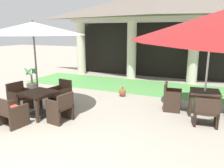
{
  "coord_description": "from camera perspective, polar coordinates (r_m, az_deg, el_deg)",
  "views": [
    {
      "loc": [
        2.26,
        -2.07,
        2.5
      ],
      "look_at": [
        -0.16,
        3.51,
        1.05
      ],
      "focal_mm": 35.9,
      "sensor_mm": 36.0,
      "label": 1
    }
  ],
  "objects": [
    {
      "name": "patio_table_near_foreground",
      "position": [
        7.39,
        22.53,
        -2.45
      ],
      "size": [
        0.93,
        0.93,
        0.72
      ],
      "rotation": [
        0.0,
        0.0,
        0.09
      ],
      "color": "#38281E",
      "rests_on": "ground"
    },
    {
      "name": "patio_chair_mid_left_south",
      "position": [
        6.58,
        -24.31,
        -6.56
      ],
      "size": [
        0.72,
        0.68,
        0.82
      ],
      "rotation": [
        0.0,
        0.0,
        -0.16
      ],
      "color": "#38281E",
      "rests_on": "ground"
    },
    {
      "name": "patio_chair_near_foreground_west",
      "position": [
        7.43,
        14.94,
        -3.38
      ],
      "size": [
        0.57,
        0.6,
        0.88
      ],
      "rotation": [
        0.0,
        0.0,
        -1.48
      ],
      "color": "#38281E",
      "rests_on": "ground"
    },
    {
      "name": "patio_umbrella_near_foreground",
      "position": [
        7.14,
        23.98,
        13.06
      ],
      "size": [
        2.47,
        2.47,
        2.87
      ],
      "color": "#2D2D2D",
      "rests_on": "ground"
    },
    {
      "name": "background_pavilion",
      "position": [
        11.76,
        12.93,
        17.26
      ],
      "size": [
        10.54,
        2.43,
        4.45
      ],
      "color": "beige",
      "rests_on": "ground"
    },
    {
      "name": "lawn_strip",
      "position": [
        10.27,
        10.06,
        -0.9
      ],
      "size": [
        12.34,
        2.74,
        0.01
      ],
      "primitive_type": "cube",
      "color": "#519347",
      "rests_on": "ground"
    },
    {
      "name": "terracotta_urn",
      "position": [
        8.76,
        2.68,
        -2.1
      ],
      "size": [
        0.27,
        0.27,
        0.4
      ],
      "color": "brown",
      "rests_on": "ground"
    },
    {
      "name": "patio_chair_mid_left_north",
      "position": [
        7.67,
        -12.86,
        -2.68
      ],
      "size": [
        0.65,
        0.66,
        0.9
      ],
      "rotation": [
        0.0,
        0.0,
        -3.3
      ],
      "color": "#38281E",
      "rests_on": "ground"
    },
    {
      "name": "patio_chair_near_foreground_south",
      "position": [
        6.53,
        22.87,
        -6.55
      ],
      "size": [
        0.65,
        0.57,
        0.81
      ],
      "rotation": [
        0.0,
        0.0,
        0.09
      ],
      "color": "#38281E",
      "rests_on": "ground"
    },
    {
      "name": "patio_umbrella_mid_left",
      "position": [
        6.77,
        -19.46,
        12.96
      ],
      "size": [
        2.88,
        2.88,
        2.8
      ],
      "color": "#2D2D2D",
      "rests_on": "ground"
    },
    {
      "name": "patio_chair_mid_left_east",
      "position": [
        6.43,
        -12.87,
        -5.84
      ],
      "size": [
        0.58,
        0.68,
        0.84
      ],
      "rotation": [
        0.0,
        0.0,
        1.42
      ],
      "color": "#38281E",
      "rests_on": "ground"
    },
    {
      "name": "patio_chair_mid_left_west",
      "position": [
        7.79,
        -22.49,
        -3.1
      ],
      "size": [
        0.59,
        0.69,
        0.89
      ],
      "rotation": [
        0.0,
        0.0,
        -1.73
      ],
      "color": "#38281E",
      "rests_on": "ground"
    },
    {
      "name": "potted_palm_left_edge",
      "position": [
        9.99,
        -19.66,
        -0.11
      ],
      "size": [
        0.46,
        0.46,
        1.06
      ],
      "color": "#47423D",
      "rests_on": "ground"
    },
    {
      "name": "patio_table_mid_left",
      "position": [
        7.02,
        -18.26,
        -2.71
      ],
      "size": [
        1.01,
        1.01,
        0.74
      ],
      "rotation": [
        0.0,
        0.0,
        -0.16
      ],
      "color": "#38281E",
      "rests_on": "ground"
    }
  ]
}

